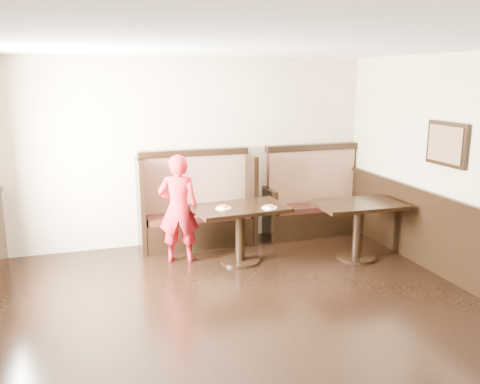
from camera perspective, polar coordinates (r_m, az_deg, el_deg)
name	(u,v)px	position (r m, az deg, el deg)	size (l,w,h in m)	color
ground	(276,352)	(4.99, 4.10, -17.52)	(7.00, 7.00, 0.00)	black
room_shell	(237,278)	(4.84, -0.35, -9.64)	(7.00, 7.00, 7.00)	beige
booth_main	(197,211)	(7.72, -4.88, -2.12)	(1.75, 0.72, 1.45)	black
booth_neighbor	(314,204)	(8.36, 8.27, -1.37)	(1.65, 0.72, 1.45)	black
table_main	(240,220)	(6.93, 0.02, -3.11)	(1.31, 0.89, 0.80)	black
table_neighbor	(358,217)	(7.27, 13.12, -2.74)	(1.19, 0.80, 0.81)	black
child	(179,209)	(6.98, -6.92, -1.88)	(0.55, 0.36, 1.50)	red
pizza_plate_left	(223,207)	(6.78, -1.88, -1.73)	(0.21, 0.21, 0.04)	white
pizza_plate_right	(269,207)	(6.81, 3.32, -1.69)	(0.21, 0.21, 0.04)	white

